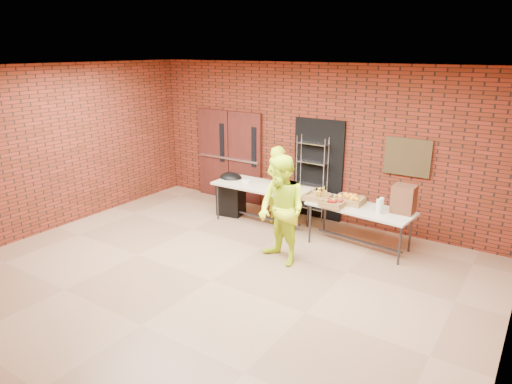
# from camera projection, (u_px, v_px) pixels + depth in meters

# --- Properties ---
(room) EXTENTS (8.08, 7.08, 3.28)m
(room) POSITION_uv_depth(u_px,v_px,m) (208.00, 182.00, 6.63)
(room) COLOR #8E6B4D
(room) RESTS_ON ground
(double_doors) EXTENTS (1.78, 0.12, 2.10)m
(double_doors) POSITION_uv_depth(u_px,v_px,m) (229.00, 156.00, 10.68)
(double_doors) COLOR #4B1B15
(double_doors) RESTS_ON room
(dark_doorway) EXTENTS (1.10, 0.06, 2.10)m
(dark_doorway) POSITION_uv_depth(u_px,v_px,m) (318.00, 169.00, 9.49)
(dark_doorway) COLOR black
(dark_doorway) RESTS_ON room
(bronze_plaque) EXTENTS (0.85, 0.04, 0.70)m
(bronze_plaque) POSITION_uv_depth(u_px,v_px,m) (408.00, 157.00, 8.38)
(bronze_plaque) COLOR #42331A
(bronze_plaque) RESTS_ON room
(wire_rack) EXTENTS (0.65, 0.23, 1.76)m
(wire_rack) POSITION_uv_depth(u_px,v_px,m) (312.00, 178.00, 9.47)
(wire_rack) COLOR silver
(wire_rack) RESTS_ON room
(table_left) EXTENTS (2.01, 0.85, 0.82)m
(table_left) POSITION_uv_depth(u_px,v_px,m) (262.00, 188.00, 9.23)
(table_left) COLOR #BAAC8E
(table_left) RESTS_ON room
(table_right) EXTENTS (1.93, 0.95, 0.77)m
(table_right) POSITION_uv_depth(u_px,v_px,m) (360.00, 211.00, 8.11)
(table_right) COLOR #BAAC8E
(table_right) RESTS_ON room
(basket_bananas) EXTENTS (0.47, 0.36, 0.15)m
(basket_bananas) POSITION_uv_depth(u_px,v_px,m) (318.00, 197.00, 8.44)
(basket_bananas) COLOR #A37642
(basket_bananas) RESTS_ON table_right
(basket_oranges) EXTENTS (0.50, 0.39, 0.16)m
(basket_oranges) POSITION_uv_depth(u_px,v_px,m) (350.00, 200.00, 8.27)
(basket_oranges) COLOR #A37642
(basket_oranges) RESTS_ON table_right
(basket_apples) EXTENTS (0.41, 0.32, 0.13)m
(basket_apples) POSITION_uv_depth(u_px,v_px,m) (332.00, 203.00, 8.12)
(basket_apples) COLOR #A37642
(basket_apples) RESTS_ON table_right
(muffin_tray) EXTENTS (0.36, 0.36, 0.09)m
(muffin_tray) POSITION_uv_depth(u_px,v_px,m) (290.00, 189.00, 8.81)
(muffin_tray) COLOR #154F1F
(muffin_tray) RESTS_ON table_left
(napkin_box) EXTENTS (0.16, 0.11, 0.05)m
(napkin_box) POSITION_uv_depth(u_px,v_px,m) (247.00, 181.00, 9.36)
(napkin_box) COLOR white
(napkin_box) RESTS_ON table_left
(coffee_dispenser) EXTENTS (0.37, 0.33, 0.48)m
(coffee_dispenser) POSITION_uv_depth(u_px,v_px,m) (404.00, 199.00, 7.76)
(coffee_dispenser) COLOR brown
(coffee_dispenser) RESTS_ON table_right
(cup_stack_front) EXTENTS (0.08, 0.08, 0.25)m
(cup_stack_front) POSITION_uv_depth(u_px,v_px,m) (378.00, 206.00, 7.75)
(cup_stack_front) COLOR white
(cup_stack_front) RESTS_ON table_right
(cup_stack_mid) EXTENTS (0.07, 0.07, 0.22)m
(cup_stack_mid) POSITION_uv_depth(u_px,v_px,m) (380.00, 208.00, 7.74)
(cup_stack_mid) COLOR white
(cup_stack_mid) RESTS_ON table_right
(cup_stack_back) EXTENTS (0.08, 0.08, 0.23)m
(cup_stack_back) POSITION_uv_depth(u_px,v_px,m) (382.00, 204.00, 7.91)
(cup_stack_back) COLOR white
(cup_stack_back) RESTS_ON table_right
(covered_grill) EXTENTS (0.58, 0.51, 0.95)m
(covered_grill) POSITION_uv_depth(u_px,v_px,m) (231.00, 193.00, 9.82)
(covered_grill) COLOR black
(covered_grill) RESTS_ON room
(volunteer_woman) EXTENTS (0.67, 0.52, 1.65)m
(volunteer_woman) POSITION_uv_depth(u_px,v_px,m) (278.00, 186.00, 9.13)
(volunteer_woman) COLOR #D7FD1C
(volunteer_woman) RESTS_ON room
(volunteer_man) EXTENTS (1.08, 0.97, 1.84)m
(volunteer_man) POSITION_uv_depth(u_px,v_px,m) (282.00, 210.00, 7.48)
(volunteer_man) COLOR #D7FD1C
(volunteer_man) RESTS_ON room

